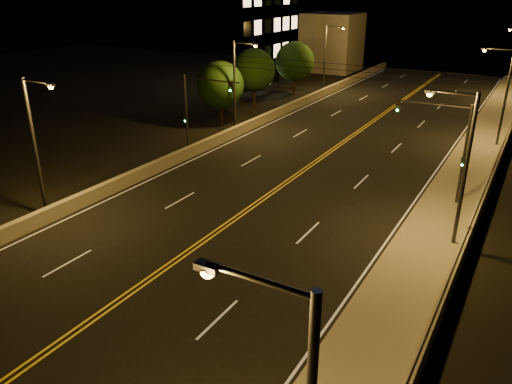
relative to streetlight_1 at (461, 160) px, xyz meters
The scene contains 19 objects.
road 12.58m from the streetlight_1, behind, with size 18.00×120.00×0.02m, color black.
sidewalk 5.04m from the streetlight_1, 111.15° to the right, with size 3.60×120.00×0.30m, color gray.
curb 5.67m from the streetlight_1, 144.98° to the right, with size 0.14×120.00×0.15m, color gray.
parapet_wall 4.49m from the streetlight_1, 62.05° to the right, with size 0.30×120.00×1.00m, color gray.
jersey_barrier 21.24m from the streetlight_1, behind, with size 0.45×120.00×0.89m, color gray.
distant_building_left 58.21m from the streetlight_1, 118.19° to the left, with size 8.00×8.00×8.71m, color gray.
parapet_rail 4.02m from the streetlight_1, 62.05° to the right, with size 0.06×0.06×120.00m, color black.
lane_markings 12.59m from the streetlight_1, behind, with size 17.32×116.00×0.00m.
streetlight_1 is the anchor object (origin of this frame).
streetlight_2 19.96m from the streetlight_1, 90.00° to the left, with size 2.55×0.28×8.22m.
streetlight_4 22.83m from the streetlight_1, 159.58° to the right, with size 2.55×0.28×8.22m.
streetlight_5 25.24m from the streetlight_1, 147.95° to the left, with size 2.55×0.28×8.22m.
streetlight_6 40.64m from the streetlight_1, 121.76° to the left, with size 2.55×0.28×8.22m.
traffic_signal_right 5.83m from the streetlight_1, 104.67° to the left, with size 5.11×0.31×6.43m.
traffic_signal_left 21.10m from the streetlight_1, 164.63° to the left, with size 5.11×0.31×6.43m.
overhead_wires 14.08m from the streetlight_1, 146.18° to the left, with size 22.00×0.03×0.83m.
tree_0 28.18m from the streetlight_1, 148.76° to the left, with size 4.55×4.55×6.17m.
tree_1 34.46m from the streetlight_1, 137.49° to the left, with size 4.71×4.71×6.38m.
tree_2 39.79m from the streetlight_1, 127.77° to the left, with size 4.74×4.74×6.42m.
Camera 1 is at (14.40, -3.46, 12.87)m, focal length 35.00 mm.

